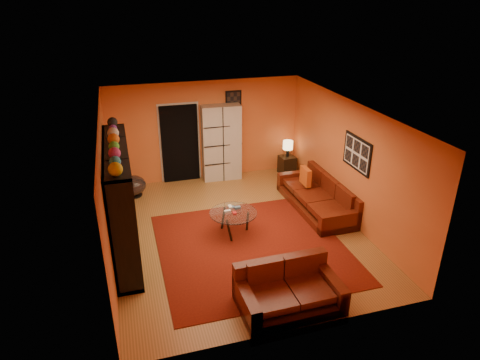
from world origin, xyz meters
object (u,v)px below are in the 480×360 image
object	(u,v)px
tv	(125,205)
storage_cabinet	(221,143)
side_table	(287,165)
entertainment_unit	(121,200)
table_lamp	(288,146)
loveseat	(287,289)
sofa	(320,197)
coffee_table	(233,215)
bowl_chair	(133,186)

from	to	relation	value
tv	storage_cabinet	xyz separation A→B (m)	(2.59, 2.87, 0.03)
side_table	entertainment_unit	bearing A→B (deg)	-149.76
storage_cabinet	table_lamp	distance (m)	1.82
loveseat	storage_cabinet	world-z (taller)	storage_cabinet
tv	loveseat	world-z (taller)	tv
sofa	coffee_table	size ratio (longest dim) A/B	2.51
storage_cabinet	side_table	xyz separation A→B (m)	(1.80, -0.21, -0.75)
sofa	coffee_table	distance (m)	2.32
tv	table_lamp	size ratio (longest dim) A/B	1.97
entertainment_unit	loveseat	distance (m)	3.51
sofa	bowl_chair	world-z (taller)	sofa
sofa	bowl_chair	size ratio (longest dim) A/B	3.93
sofa	table_lamp	bearing A→B (deg)	88.60
storage_cabinet	entertainment_unit	bearing A→B (deg)	-130.24
storage_cabinet	bowl_chair	bearing A→B (deg)	-165.67
loveseat	coffee_table	xyz separation A→B (m)	(-0.26, 2.34, 0.17)
coffee_table	bowl_chair	bearing A→B (deg)	128.15
entertainment_unit	table_lamp	distance (m)	5.14
tv	side_table	bearing A→B (deg)	-58.80
entertainment_unit	sofa	world-z (taller)	entertainment_unit
storage_cabinet	bowl_chair	world-z (taller)	storage_cabinet
entertainment_unit	loveseat	size ratio (longest dim) A/B	1.83
tv	side_table	size ratio (longest dim) A/B	1.76
loveseat	side_table	size ratio (longest dim) A/B	3.28
tv	sofa	xyz separation A→B (m)	(4.37, 0.54, -0.69)
entertainment_unit	table_lamp	world-z (taller)	entertainment_unit
side_table	bowl_chair	bearing A→B (deg)	-176.47
coffee_table	bowl_chair	distance (m)	3.06
table_lamp	entertainment_unit	bearing A→B (deg)	-149.76
tv	storage_cabinet	size ratio (longest dim) A/B	0.44
entertainment_unit	coffee_table	size ratio (longest dim) A/B	3.05
sofa	storage_cabinet	xyz separation A→B (m)	(-1.78, 2.33, 0.72)
side_table	sofa	bearing A→B (deg)	-90.47
storage_cabinet	coffee_table	bearing A→B (deg)	-96.22
coffee_table	table_lamp	distance (m)	3.52
entertainment_unit	table_lamp	bearing A→B (deg)	30.24
coffee_table	sofa	bearing A→B (deg)	13.72
entertainment_unit	side_table	size ratio (longest dim) A/B	6.00
loveseat	table_lamp	world-z (taller)	table_lamp
tv	loveseat	bearing A→B (deg)	-134.59
tv	coffee_table	bearing A→B (deg)	-90.16
entertainment_unit	bowl_chair	size ratio (longest dim) A/B	4.79
tv	sofa	distance (m)	4.46
loveseat	entertainment_unit	bearing A→B (deg)	43.92
entertainment_unit	coffee_table	world-z (taller)	entertainment_unit
entertainment_unit	tv	distance (m)	0.12
sofa	loveseat	distance (m)	3.51
tv	side_table	world-z (taller)	tv
coffee_table	tv	bearing A→B (deg)	179.84
coffee_table	side_table	size ratio (longest dim) A/B	1.96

